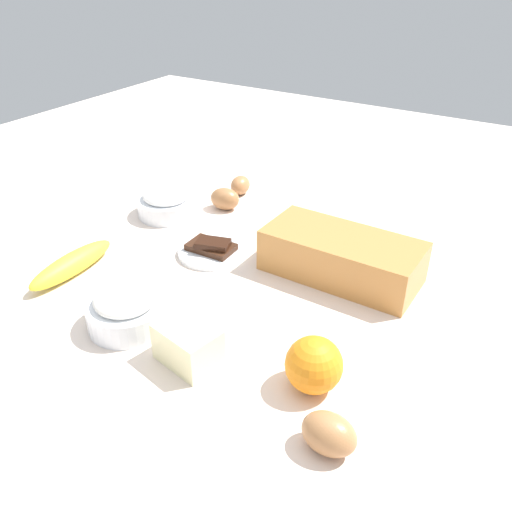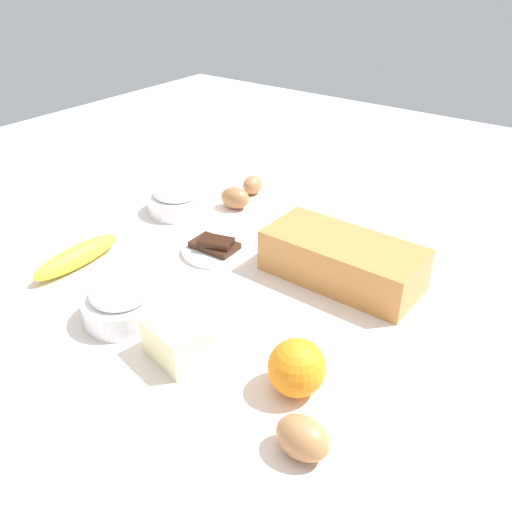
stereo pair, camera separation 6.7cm
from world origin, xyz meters
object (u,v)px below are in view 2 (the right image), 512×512
Objects in this scene: loaf_pan at (342,259)px; butter_block at (176,341)px; chocolate_plate at (215,248)px; egg_near_butter at (303,438)px; egg_loose at (235,198)px; banana at (77,256)px; egg_beside_bowl at (253,185)px; orange_fruit at (297,368)px; sugar_bowl at (177,199)px; flour_bowl at (121,302)px.

butter_block is at bearing -104.84° from loaf_pan.
loaf_pan reaches higher than chocolate_plate.
egg_loose is at bearing 135.06° from egg_near_butter.
banana is 3.30× the size of egg_beside_bowl.
egg_beside_bowl is 0.86× the size of egg_loose.
banana is 0.58m from egg_near_butter.
egg_loose is at bearing 136.53° from orange_fruit.
loaf_pan is 3.14× the size of butter_block.
sugar_bowl reaches higher than banana.
butter_block is at bearing -12.90° from banana.
butter_block is at bearing 171.55° from egg_near_butter.
loaf_pan is 2.17× the size of sugar_bowl.
flour_bowl is at bearing -59.23° from sugar_bowl.
egg_beside_bowl is at bearing 115.90° from butter_block.
sugar_bowl is at bearing -113.18° from egg_beside_bowl.
egg_near_butter reaches higher than egg_beside_bowl.
egg_beside_bowl is (-0.35, 0.21, -0.02)m from loaf_pan.
sugar_bowl is 0.20m from egg_beside_bowl.
egg_loose is 0.52× the size of chocolate_plate.
egg_beside_bowl is at bearing 131.87° from orange_fruit.
egg_near_butter is at bearing -53.18° from orange_fruit.
egg_beside_bowl reaches higher than chocolate_plate.
loaf_pan reaches higher than butter_block.
banana is 2.40× the size of orange_fruit.
loaf_pan is 4.20× the size of egg_loose.
banana is (-0.19, 0.06, -0.01)m from flour_bowl.
flour_bowl reaches higher than egg_loose.
orange_fruit is 0.61× the size of chocolate_plate.
sugar_bowl is 0.28m from banana.
egg_loose reaches higher than banana.
sugar_bowl reaches higher than egg_beside_bowl.
orange_fruit reaches higher than flour_bowl.
orange_fruit is 1.14× the size of egg_near_butter.
orange_fruit reaches higher than butter_block.
egg_loose is (-0.11, 0.43, -0.01)m from flour_bowl.
egg_beside_bowl is at bearing 103.59° from flour_bowl.
butter_block is 1.34× the size of egg_loose.
butter_block is at bearing -60.37° from chocolate_plate.
egg_near_butter is at bearing -8.45° from butter_block.
loaf_pan is 4.04× the size of egg_near_butter.
banana is 0.26m from chocolate_plate.
egg_beside_bowl is 0.09m from egg_loose.
butter_block is 1.29× the size of egg_near_butter.
chocolate_plate is at bearing 93.77° from flour_bowl.
banana is at bearing 176.89° from orange_fruit.
flour_bowl is 0.96× the size of sugar_bowl.
egg_near_butter reaches higher than egg_loose.
egg_near_butter is 0.54× the size of chocolate_plate.
egg_beside_bowl is at bearing 100.38° from egg_loose.
banana is 1.46× the size of chocolate_plate.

